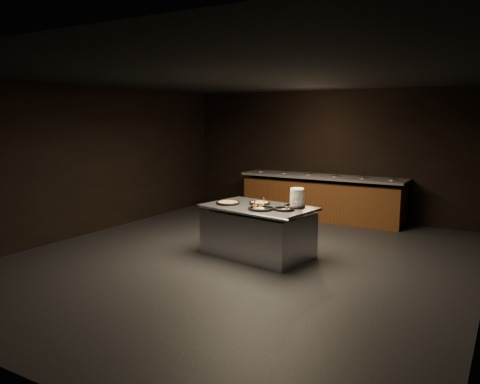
{
  "coord_description": "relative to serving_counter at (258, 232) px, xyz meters",
  "views": [
    {
      "loc": [
        3.7,
        -6.33,
        2.26
      ],
      "look_at": [
        -0.21,
        0.3,
        1.05
      ],
      "focal_mm": 35.0,
      "sensor_mm": 36.0,
      "label": 1
    }
  ],
  "objects": [
    {
      "name": "pan_cheese_whole",
      "position": [
        -0.07,
        0.18,
        0.46
      ],
      "size": [
        0.35,
        0.35,
        0.04
      ],
      "rotation": [
        0.0,
        0.0,
        -0.26
      ],
      "color": "black",
      "rests_on": "serving_counter"
    },
    {
      "name": "server_right",
      "position": [
        0.08,
        -0.25,
        0.51
      ],
      "size": [
        0.25,
        0.24,
        0.15
      ],
      "rotation": [
        0.0,
        0.0,
        -0.73
      ],
      "color": "#BBBDC3",
      "rests_on": "serving_counter"
    },
    {
      "name": "pan_cheese_slices_a",
      "position": [
        0.57,
        0.21,
        0.46
      ],
      "size": [
        0.34,
        0.34,
        0.04
      ],
      "rotation": [
        0.0,
        0.0,
        0.67
      ],
      "color": "black",
      "rests_on": "serving_counter"
    },
    {
      "name": "salad_bar",
      "position": [
        -0.12,
        3.24,
        0.03
      ],
      "size": [
        3.7,
        0.83,
        1.18
      ],
      "color": "#5E3216",
      "rests_on": "ground"
    },
    {
      "name": "pan_veggie_whole",
      "position": [
        -0.54,
        -0.07,
        0.46
      ],
      "size": [
        0.41,
        0.41,
        0.04
      ],
      "rotation": [
        0.0,
        0.0,
        0.47
      ],
      "color": "black",
      "rests_on": "serving_counter"
    },
    {
      "name": "room",
      "position": [
        -0.12,
        -0.32,
        1.05
      ],
      "size": [
        7.02,
        8.02,
        2.92
      ],
      "color": "black",
      "rests_on": "ground"
    },
    {
      "name": "plate_stack",
      "position": [
        0.57,
        0.28,
        0.59
      ],
      "size": [
        0.23,
        0.23,
        0.3
      ],
      "primitive_type": "cylinder",
      "color": "white",
      "rests_on": "serving_counter"
    },
    {
      "name": "server_left",
      "position": [
        0.1,
        -0.01,
        0.5
      ],
      "size": [
        0.21,
        0.26,
        0.15
      ],
      "rotation": [
        0.0,
        0.0,
        2.26
      ],
      "color": "#BBBDC3",
      "rests_on": "serving_counter"
    },
    {
      "name": "pan_veggie_slices",
      "position": [
        0.51,
        -0.08,
        0.46
      ],
      "size": [
        0.33,
        0.33,
        0.04
      ],
      "rotation": [
        0.0,
        0.0,
        -0.65
      ],
      "color": "black",
      "rests_on": "serving_counter"
    },
    {
      "name": "pan_cheese_slices_b",
      "position": [
        0.18,
        -0.23,
        0.46
      ],
      "size": [
        0.41,
        0.41,
        0.04
      ],
      "rotation": [
        0.0,
        0.0,
        2.12
      ],
      "color": "black",
      "rests_on": "serving_counter"
    },
    {
      "name": "serving_counter",
      "position": [
        0.0,
        0.0,
        0.0
      ],
      "size": [
        1.91,
        1.4,
        0.84
      ],
      "rotation": [
        0.0,
        0.0,
        -0.16
      ],
      "color": "#BBBDC3",
      "rests_on": "ground"
    }
  ]
}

